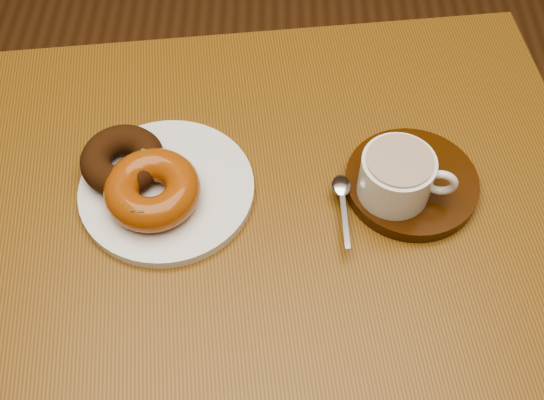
{
  "coord_description": "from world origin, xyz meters",
  "views": [
    {
      "loc": [
        0.2,
        -0.42,
        1.53
      ],
      "look_at": [
        0.2,
        0.06,
        0.84
      ],
      "focal_mm": 45.0,
      "sensor_mm": 36.0,
      "label": 1
    }
  ],
  "objects_px": {
    "cafe_table": "(258,260)",
    "donut_plate": "(167,190)",
    "saucer": "(411,183)",
    "coffee_cup": "(398,176)"
  },
  "relations": [
    {
      "from": "cafe_table",
      "to": "donut_plate",
      "type": "relative_size",
      "value": 4.24
    },
    {
      "from": "saucer",
      "to": "coffee_cup",
      "type": "xyz_separation_m",
      "value": [
        -0.03,
        -0.02,
        0.04
      ]
    },
    {
      "from": "cafe_table",
      "to": "coffee_cup",
      "type": "distance_m",
      "value": 0.25
    },
    {
      "from": "cafe_table",
      "to": "donut_plate",
      "type": "xyz_separation_m",
      "value": [
        -0.11,
        0.02,
        0.14
      ]
    },
    {
      "from": "cafe_table",
      "to": "coffee_cup",
      "type": "bearing_deg",
      "value": -1.64
    },
    {
      "from": "donut_plate",
      "to": "coffee_cup",
      "type": "height_order",
      "value": "coffee_cup"
    },
    {
      "from": "donut_plate",
      "to": "saucer",
      "type": "xyz_separation_m",
      "value": [
        0.31,
        0.01,
        0.0
      ]
    },
    {
      "from": "donut_plate",
      "to": "saucer",
      "type": "bearing_deg",
      "value": 1.99
    },
    {
      "from": "saucer",
      "to": "coffee_cup",
      "type": "distance_m",
      "value": 0.05
    },
    {
      "from": "cafe_table",
      "to": "coffee_cup",
      "type": "relative_size",
      "value": 7.97
    }
  ]
}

